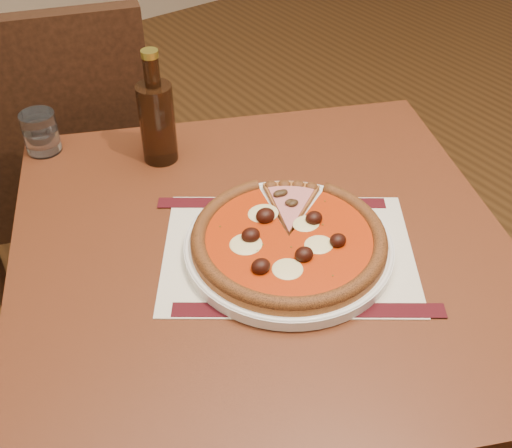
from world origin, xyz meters
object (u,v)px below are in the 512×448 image
(plate, at_px, (288,247))
(water_glass, at_px, (41,132))
(chair_far, at_px, (58,164))
(pizza, at_px, (289,238))
(table, at_px, (263,289))
(bottle, at_px, (157,119))

(plate, xyz_separation_m, water_glass, (-0.20, 0.51, 0.03))
(chair_far, bearing_deg, pizza, 118.58)
(table, relative_size, bottle, 4.85)
(pizza, height_order, bottle, bottle)
(table, height_order, pizza, pizza)
(table, height_order, water_glass, water_glass)
(pizza, xyz_separation_m, water_glass, (-0.20, 0.51, 0.01))
(pizza, bearing_deg, chair_far, 99.28)
(pizza, bearing_deg, bottle, 95.45)
(chair_far, relative_size, plate, 2.93)
(pizza, distance_m, bottle, 0.36)
(table, relative_size, water_glass, 13.22)
(bottle, bearing_deg, table, -87.75)
(plate, bearing_deg, table, 119.23)
(table, distance_m, water_glass, 0.52)
(chair_far, bearing_deg, water_glass, 90.05)
(table, xyz_separation_m, chair_far, (-0.10, 0.70, -0.10))
(table, relative_size, pizza, 3.45)
(pizza, xyz_separation_m, bottle, (-0.03, 0.35, 0.05))
(bottle, bearing_deg, pizza, -84.55)
(chair_far, height_order, bottle, bottle)
(bottle, bearing_deg, plate, -84.52)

